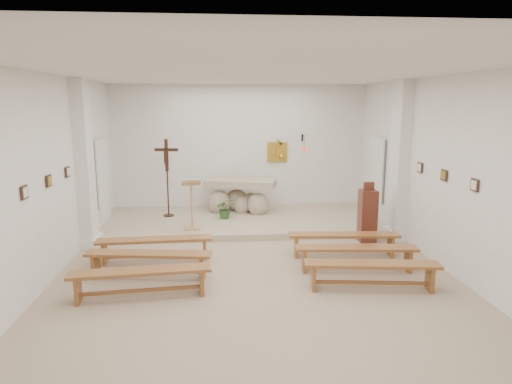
{
  "coord_description": "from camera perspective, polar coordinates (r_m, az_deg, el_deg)",
  "views": [
    {
      "loc": [
        -0.64,
        -7.65,
        3.03
      ],
      "look_at": [
        0.16,
        1.6,
        1.19
      ],
      "focal_mm": 32.0,
      "sensor_mm": 36.0,
      "label": 1
    }
  ],
  "objects": [
    {
      "name": "bench_left_second",
      "position": [
        8.23,
        -13.27,
        -8.13
      ],
      "size": [
        2.21,
        0.64,
        0.46
      ],
      "rotation": [
        0.0,
        0.0,
        -0.13
      ],
      "color": "brown",
      "rests_on": "ground"
    },
    {
      "name": "bench_right_second",
      "position": [
        8.51,
        12.43,
        -7.44
      ],
      "size": [
        2.21,
        0.55,
        0.46
      ],
      "rotation": [
        0.0,
        0.0,
        -0.09
      ],
      "color": "brown",
      "rests_on": "ground"
    },
    {
      "name": "wall_right",
      "position": [
        8.78,
        23.16,
        1.93
      ],
      "size": [
        0.02,
        10.0,
        3.5
      ],
      "primitive_type": "cube",
      "color": "white",
      "rests_on": "ground"
    },
    {
      "name": "station_frame_left_rear",
      "position": [
        9.38,
        -22.48,
        2.34
      ],
      "size": [
        0.03,
        0.2,
        0.2
      ],
      "primitive_type": "cube",
      "color": "#392519",
      "rests_on": "wall_left"
    },
    {
      "name": "bench_right_front",
      "position": [
        9.27,
        10.9,
        -5.81
      ],
      "size": [
        2.21,
        0.52,
        0.46
      ],
      "rotation": [
        0.0,
        0.0,
        -0.08
      ],
      "color": "brown",
      "rests_on": "ground"
    },
    {
      "name": "station_frame_right_front",
      "position": [
        8.09,
        25.65,
        0.79
      ],
      "size": [
        0.03,
        0.2,
        0.2
      ],
      "primitive_type": "cube",
      "color": "#392519",
      "rests_on": "wall_right"
    },
    {
      "name": "potted_plant",
      "position": [
        11.47,
        -3.87,
        -2.06
      ],
      "size": [
        0.52,
        0.47,
        0.5
      ],
      "primitive_type": "imported",
      "rotation": [
        0.0,
        0.0,
        0.19
      ],
      "color": "#2C5522",
      "rests_on": "sanctuary_platform"
    },
    {
      "name": "bench_right_third",
      "position": [
        7.76,
        14.27,
        -9.37
      ],
      "size": [
        2.21,
        0.62,
        0.46
      ],
      "rotation": [
        0.0,
        0.0,
        -0.13
      ],
      "color": "brown",
      "rests_on": "ground"
    },
    {
      "name": "station_frame_right_mid",
      "position": [
        8.95,
        22.44,
        1.95
      ],
      "size": [
        0.03,
        0.2,
        0.2
      ],
      "primitive_type": "cube",
      "color": "#392519",
      "rests_on": "wall_right"
    },
    {
      "name": "donation_pedestal",
      "position": [
        10.3,
        13.76,
        -2.85
      ],
      "size": [
        0.36,
        0.36,
        1.33
      ],
      "rotation": [
        0.0,
        0.0,
        -0.01
      ],
      "color": "#5C231A",
      "rests_on": "ground"
    },
    {
      "name": "bench_left_third",
      "position": [
        7.45,
        -14.2,
        -10.24
      ],
      "size": [
        2.21,
        0.54,
        0.46
      ],
      "rotation": [
        0.0,
        0.0,
        0.09
      ],
      "color": "brown",
      "rests_on": "ground"
    },
    {
      "name": "gold_wall_relief",
      "position": [
        12.79,
        2.68,
        5.01
      ],
      "size": [
        0.55,
        0.04,
        0.55
      ],
      "primitive_type": "cube",
      "color": "gold",
      "rests_on": "wall_back"
    },
    {
      "name": "wall_back",
      "position": [
        12.72,
        -2.05,
        5.43
      ],
      "size": [
        7.0,
        0.02,
        3.5
      ],
      "primitive_type": "cube",
      "color": "white",
      "rests_on": "ground"
    },
    {
      "name": "station_frame_left_front",
      "position": [
        7.53,
        -26.97,
        -0.04
      ],
      "size": [
        0.03,
        0.2,
        0.2
      ],
      "primitive_type": "cube",
      "color": "#392519",
      "rests_on": "wall_left"
    },
    {
      "name": "sanctuary_platform",
      "position": [
        11.55,
        -1.62,
        -3.62
      ],
      "size": [
        6.98,
        3.0,
        0.15
      ],
      "primitive_type": "cube",
      "color": "#C7B099",
      "rests_on": "ground"
    },
    {
      "name": "station_frame_right_rear",
      "position": [
        9.84,
        19.8,
        2.9
      ],
      "size": [
        0.03,
        0.2,
        0.2
      ],
      "primitive_type": "cube",
      "color": "#392519",
      "rests_on": "wall_right"
    },
    {
      "name": "bench_left_front",
      "position": [
        9.01,
        -12.52,
        -6.38
      ],
      "size": [
        2.2,
        0.45,
        0.46
      ],
      "rotation": [
        0.0,
        0.0,
        0.05
      ],
      "color": "brown",
      "rests_on": "ground"
    },
    {
      "name": "lectern",
      "position": [
        10.51,
        -8.04,
        -1.5
      ],
      "size": [
        0.47,
        0.41,
        1.19
      ],
      "rotation": [
        0.0,
        0.0,
        0.13
      ],
      "color": "tan",
      "rests_on": "sanctuary_platform"
    },
    {
      "name": "pilaster_left",
      "position": [
        10.11,
        -20.62,
        3.22
      ],
      "size": [
        0.26,
        0.55,
        3.5
      ],
      "primitive_type": "cube",
      "color": "white",
      "rests_on": "ground"
    },
    {
      "name": "pilaster_right",
      "position": [
        10.52,
        17.52,
        3.71
      ],
      "size": [
        0.26,
        0.55,
        3.5
      ],
      "primitive_type": "cube",
      "color": "white",
      "rests_on": "ground"
    },
    {
      "name": "sanctuary_lamp",
      "position": [
        12.64,
        6.0,
        5.61
      ],
      "size": [
        0.11,
        0.36,
        0.44
      ],
      "color": "black",
      "rests_on": "wall_back"
    },
    {
      "name": "ceiling",
      "position": [
        7.69,
        -0.19,
        14.65
      ],
      "size": [
        7.0,
        10.0,
        0.02
      ],
      "primitive_type": "cube",
      "color": "silver",
      "rests_on": "wall_back"
    },
    {
      "name": "ground",
      "position": [
        8.25,
        -0.17,
        -10.33
      ],
      "size": [
        7.0,
        10.0,
        0.0
      ],
      "primitive_type": "cube",
      "color": "tan",
      "rests_on": "ground"
    },
    {
      "name": "radiator_right",
      "position": [
        11.45,
        16.04,
        -3.18
      ],
      "size": [
        0.1,
        0.85,
        0.52
      ],
      "primitive_type": "cube",
      "color": "silver",
      "rests_on": "ground"
    },
    {
      "name": "radiator_left",
      "position": [
        11.07,
        -19.43,
        -3.88
      ],
      "size": [
        0.1,
        0.85,
        0.52
      ],
      "primitive_type": "cube",
      "color": "silver",
      "rests_on": "ground"
    },
    {
      "name": "station_frame_left_mid",
      "position": [
        8.45,
        -24.48,
        1.28
      ],
      "size": [
        0.03,
        0.2,
        0.2
      ],
      "primitive_type": "cube",
      "color": "#392519",
      "rests_on": "wall_left"
    },
    {
      "name": "crucifix_stand",
      "position": [
        11.71,
        -11.05,
        2.45
      ],
      "size": [
        0.59,
        0.26,
        1.97
      ],
      "rotation": [
        0.0,
        0.0,
        -0.17
      ],
      "color": "#351D11",
      "rests_on": "sanctuary_platform"
    },
    {
      "name": "wall_left",
      "position": [
        8.26,
        -25.08,
        1.24
      ],
      "size": [
        0.02,
        10.0,
        3.5
      ],
      "primitive_type": "cube",
      "color": "white",
      "rests_on": "ground"
    },
    {
      "name": "altar",
      "position": [
        12.11,
        -2.05,
        -0.79
      ],
      "size": [
        1.96,
        1.19,
        0.95
      ],
      "rotation": [
        0.0,
        0.0,
        -0.28
      ],
      "color": "beige",
      "rests_on": "sanctuary_platform"
    }
  ]
}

